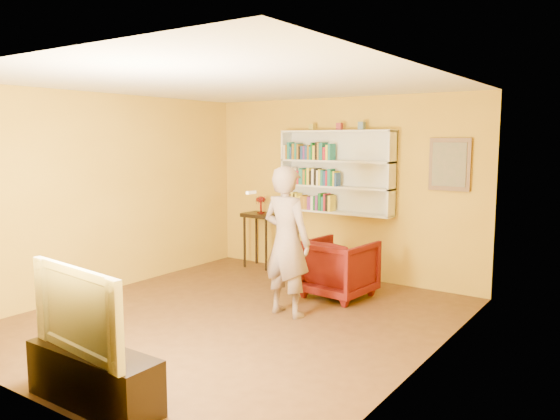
% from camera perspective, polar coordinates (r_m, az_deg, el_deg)
% --- Properties ---
extents(room_shell, '(5.30, 5.80, 2.88)m').
position_cam_1_polar(room_shell, '(6.27, -4.66, -2.42)').
color(room_shell, '#4B2F18').
rests_on(room_shell, ground).
extents(bookshelf, '(1.80, 0.29, 1.23)m').
position_cam_1_polar(bookshelf, '(8.20, 6.08, 3.96)').
color(bookshelf, white).
rests_on(bookshelf, room_shell).
extents(books_row_lower, '(0.84, 0.19, 0.26)m').
position_cam_1_polar(books_row_lower, '(8.36, 3.19, 0.83)').
color(books_row_lower, '#156229').
rests_on(books_row_lower, bookshelf).
extents(books_row_middle, '(0.93, 0.19, 0.26)m').
position_cam_1_polar(books_row_middle, '(8.31, 3.30, 3.45)').
color(books_row_middle, black).
rests_on(books_row_middle, bookshelf).
extents(books_row_upper, '(0.83, 0.19, 0.26)m').
position_cam_1_polar(books_row_upper, '(8.31, 3.11, 6.07)').
color(books_row_upper, white).
rests_on(books_row_upper, bookshelf).
extents(ornament_left, '(0.07, 0.07, 0.10)m').
position_cam_1_polar(ornament_left, '(8.35, 3.35, 8.64)').
color(ornament_left, '#AEA031').
rests_on(ornament_left, bookshelf).
extents(ornament_centre, '(0.08, 0.08, 0.11)m').
position_cam_1_polar(ornament_centre, '(8.11, 6.23, 8.67)').
color(ornament_centre, '#9C343D').
rests_on(ornament_centre, bookshelf).
extents(ornament_right, '(0.08, 0.08, 0.11)m').
position_cam_1_polar(ornament_right, '(7.95, 8.53, 8.69)').
color(ornament_right, slate).
rests_on(ornament_right, bookshelf).
extents(framed_painting, '(0.55, 0.05, 0.70)m').
position_cam_1_polar(framed_painting, '(7.59, 17.30, 4.56)').
color(framed_painting, '#573918').
rests_on(framed_painting, room_shell).
extents(console_table, '(0.54, 0.42, 0.89)m').
position_cam_1_polar(console_table, '(8.87, -2.00, -1.32)').
color(console_table, black).
rests_on(console_table, ground).
extents(ruby_lustre, '(0.17, 0.17, 0.27)m').
position_cam_1_polar(ruby_lustre, '(8.82, -2.01, 0.94)').
color(ruby_lustre, maroon).
rests_on(ruby_lustre, console_table).
extents(armchair, '(0.90, 0.92, 0.77)m').
position_cam_1_polar(armchair, '(7.31, 6.13, -6.05)').
color(armchair, '#420405').
rests_on(armchair, ground).
extents(person, '(0.68, 0.48, 1.78)m').
position_cam_1_polar(person, '(6.42, 0.70, -3.30)').
color(person, '#756156').
rests_on(person, ground).
extents(game_remote, '(0.04, 0.15, 0.04)m').
position_cam_1_polar(game_remote, '(6.33, -3.03, 1.85)').
color(game_remote, white).
rests_on(game_remote, person).
extents(tv_cabinet, '(1.25, 0.37, 0.45)m').
position_cam_1_polar(tv_cabinet, '(4.73, -18.88, -16.20)').
color(tv_cabinet, black).
rests_on(tv_cabinet, ground).
extents(television, '(1.20, 0.28, 0.69)m').
position_cam_1_polar(television, '(4.53, -19.19, -9.63)').
color(television, black).
rests_on(television, tv_cabinet).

